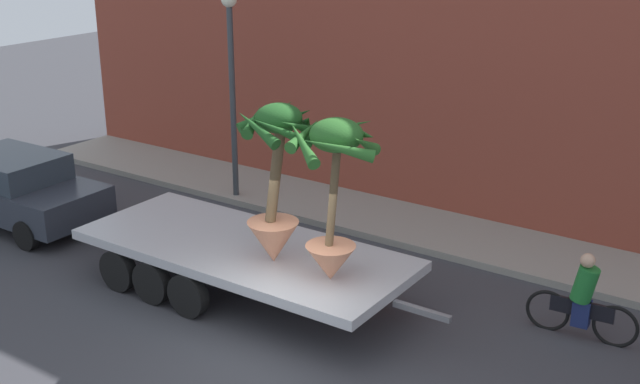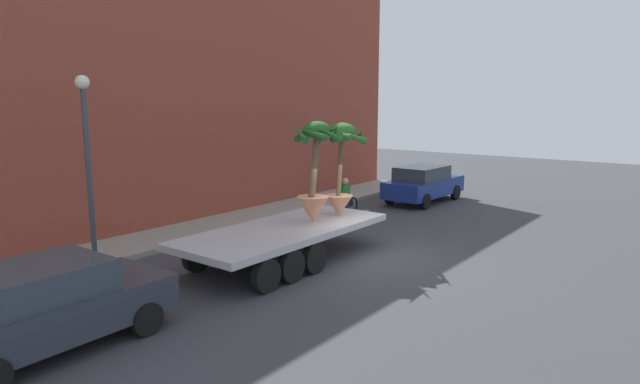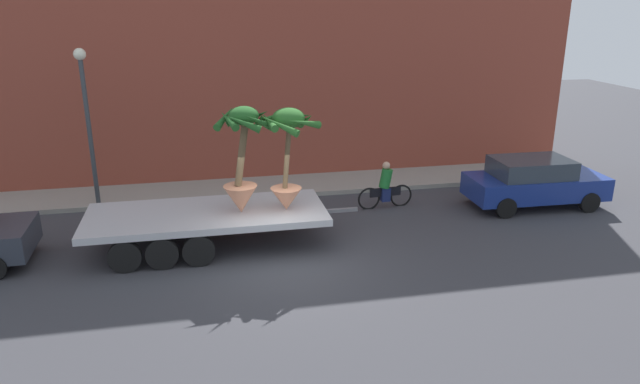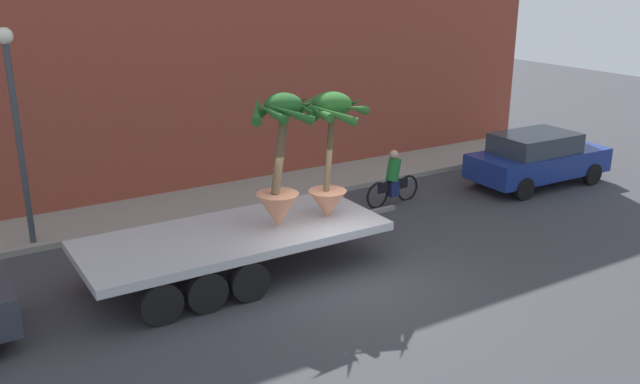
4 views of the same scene
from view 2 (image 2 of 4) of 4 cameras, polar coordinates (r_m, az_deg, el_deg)
The scene contains 10 objects.
ground_plane at distance 15.25m, azimuth 5.41°, elevation -6.86°, with size 60.00×60.00×0.00m, color #38383D.
sidewalk at distance 19.07m, azimuth -10.29°, elevation -3.37°, with size 24.00×2.20×0.15m, color gray.
building_facade at distance 19.90m, azimuth -14.07°, elevation 11.25°, with size 24.00×1.20×9.95m, color brown.
flatbed_trailer at distance 14.31m, azimuth -4.45°, elevation -4.71°, with size 7.30×2.67×0.98m.
potted_palm_rear at distance 14.75m, azimuth -0.55°, elevation 2.16°, with size 1.58×1.54×2.82m.
potted_palm_middle at distance 15.63m, azimuth 2.19°, elevation 3.20°, with size 1.69×1.74×2.74m.
cyclist at distance 19.98m, azimuth 2.72°, elevation -0.89°, with size 1.84×0.37×1.54m.
parked_car at distance 23.48m, azimuth 10.98°, elevation 0.92°, with size 4.36×1.94×1.58m.
trailing_car at distance 10.63m, azimuth -27.39°, elevation -10.69°, with size 4.21×2.07×1.58m.
street_lamp at distance 14.93m, azimuth -23.64°, elevation 4.65°, with size 0.36×0.36×4.83m.
Camera 2 is at (-12.39, -7.76, 4.33)m, focal length 29.97 mm.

